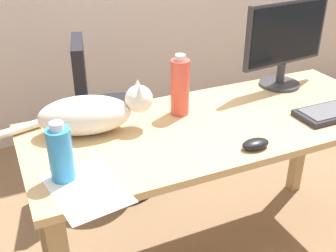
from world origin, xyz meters
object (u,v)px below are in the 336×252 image
(cat, at_px, (91,113))
(spray_bottle, at_px, (61,154))
(water_bottle, at_px, (180,87))
(office_chair, at_px, (110,127))
(monitor, at_px, (285,41))
(computer_mouse, at_px, (255,144))

(cat, distance_m, spray_bottle, 0.32)
(water_bottle, xyz_separation_m, spray_bottle, (-0.56, -0.28, -0.03))
(office_chair, distance_m, monitor, 1.08)
(office_chair, height_order, cat, cat)
(cat, xyz_separation_m, water_bottle, (0.39, 0.01, 0.04))
(monitor, distance_m, computer_mouse, 0.69)
(computer_mouse, bearing_deg, cat, 143.96)
(computer_mouse, xyz_separation_m, water_bottle, (-0.13, 0.38, 0.11))
(monitor, relative_size, spray_bottle, 2.32)
(cat, distance_m, computer_mouse, 0.64)
(monitor, distance_m, water_bottle, 0.61)
(monitor, bearing_deg, computer_mouse, -135.53)
(spray_bottle, bearing_deg, cat, 58.14)
(monitor, bearing_deg, water_bottle, -172.44)
(cat, distance_m, water_bottle, 0.39)
(office_chair, bearing_deg, cat, -110.99)
(cat, height_order, computer_mouse, cat)
(monitor, height_order, cat, monitor)
(computer_mouse, distance_m, water_bottle, 0.41)
(office_chair, bearing_deg, spray_bottle, -114.49)
(water_bottle, bearing_deg, spray_bottle, -153.35)
(water_bottle, bearing_deg, monitor, 7.56)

